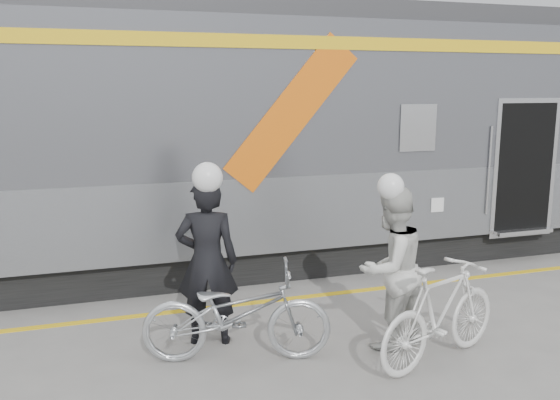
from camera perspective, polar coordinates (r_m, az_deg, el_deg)
name	(u,v)px	position (r m, az deg, el deg)	size (l,w,h in m)	color
ground	(360,369)	(6.40, 7.70, -15.80)	(90.00, 90.00, 0.00)	slate
train	(362,134)	(10.38, 7.90, 6.35)	(24.00, 3.17, 4.10)	black
safety_strip	(292,298)	(8.22, 1.18, -9.44)	(24.00, 0.12, 0.01)	yellow
man	(207,262)	(6.67, -7.04, -5.90)	(0.69, 0.45, 1.89)	black
bicycle_left	(237,313)	(6.34, -4.18, -10.83)	(0.69, 1.98, 1.04)	#B1B5BA
woman	(391,268)	(6.67, 10.61, -6.45)	(0.87, 0.68, 1.79)	beige
bicycle_right	(441,313)	(6.49, 15.21, -10.46)	(0.51, 1.81, 1.09)	silver
helmet_man	(205,163)	(6.43, -7.27, 3.59)	(0.33, 0.33, 0.33)	white
helmet_woman	(394,175)	(6.44, 10.93, 2.42)	(0.29, 0.29, 0.29)	white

